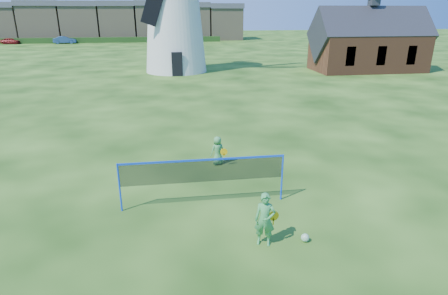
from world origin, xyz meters
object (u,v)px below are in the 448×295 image
Objects in this scene: car_left at (10,41)px; car_right at (65,40)px; windmill at (174,5)px; chapel at (369,44)px; player_girl at (265,220)px; play_ball at (305,238)px; player_boy at (218,151)px; badminton_net at (203,172)px.

car_right is (9.65, -0.37, 0.10)m from car_left.
windmill is 19.59m from chapel.
car_right reaches higher than car_left.
player_girl is 1.26m from play_ball.
car_left is (-30.76, 68.03, -0.17)m from player_girl.
player_boy is at bearing -143.51° from car_left.
player_boy is at bearing -129.02° from chapel.
chapel is 33.17m from player_girl.
car_right is at bearing 134.37° from chapel.
car_right is (-38.81, 39.67, -1.98)m from chapel.
windmill is at bearing -108.31° from player_boy.
player_girl is (1.36, -2.32, -0.41)m from badminton_net.
player_girl reaches higher than player_boy.
chapel is 2.77× the size of car_right.
car_left is at bearing 127.78° from windmill.
chapel is 62.90m from car_left.
windmill reaches higher than badminton_net.
car_right is (-19.75, 65.35, -0.48)m from badminton_net.
play_ball is at bearing 85.38° from player_boy.
windmill is 25.31m from player_boy.
badminton_net reaches higher than car_right.
windmill is at bearing -131.58° from car_left.
car_right is at bearing -92.11° from player_boy.
badminton_net is 68.27m from car_right.
windmill is 1.69× the size of chapel.
badminton_net is 3.56m from play_ball.
badminton_net reaches higher than car_left.
car_left reaches higher than play_ball.
chapel is 55.53m from car_right.
badminton_net reaches higher than play_ball.
player_boy is 5.20× the size of play_ball.
chapel is 2.20× the size of badminton_net.
windmill is at bearing -161.91° from car_right.
badminton_net reaches higher than player_boy.
play_ball is at bearing -43.88° from badminton_net.
windmill reaches higher than car_left.
car_left is (-48.46, 40.04, -2.08)m from chapel.
chapel is 7.66× the size of player_girl.
windmill reaches higher than player_boy.
car_right is at bearing 117.71° from windmill.
badminton_net is 3.39m from player_boy.
windmill reaches higher than chapel.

